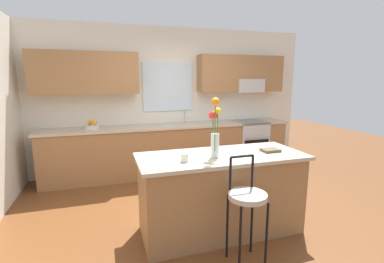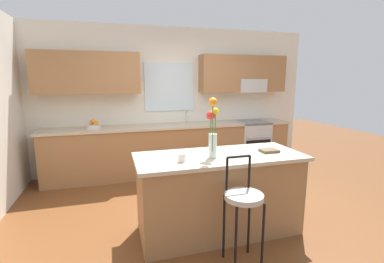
{
  "view_description": "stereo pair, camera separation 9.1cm",
  "coord_description": "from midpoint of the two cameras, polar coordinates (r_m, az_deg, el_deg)",
  "views": [
    {
      "loc": [
        -1.18,
        -3.23,
        1.75
      ],
      "look_at": [
        0.02,
        0.55,
        1.0
      ],
      "focal_mm": 26.04,
      "sensor_mm": 36.0,
      "label": 1
    },
    {
      "loc": [
        -1.09,
        -3.26,
        1.75
      ],
      "look_at": [
        0.02,
        0.55,
        1.0
      ],
      "focal_mm": 26.04,
      "sensor_mm": 36.0,
      "label": 2
    }
  ],
  "objects": [
    {
      "name": "fruit_bowl_oranges",
      "position": [
        5.02,
        -19.04,
        1.14
      ],
      "size": [
        0.24,
        0.24,
        0.16
      ],
      "color": "silver",
      "rests_on": "counter_run"
    },
    {
      "name": "ground_plane",
      "position": [
        3.86,
        2.75,
        -16.29
      ],
      "size": [
        14.0,
        14.0,
        0.0
      ],
      "primitive_type": "plane",
      "color": "brown"
    },
    {
      "name": "flower_vase",
      "position": [
        2.94,
        5.12,
        0.53
      ],
      "size": [
        0.13,
        0.15,
        0.65
      ],
      "color": "silver",
      "rests_on": "kitchen_island"
    },
    {
      "name": "kitchen_island",
      "position": [
        3.28,
        6.37,
        -12.51
      ],
      "size": [
        1.87,
        0.78,
        0.92
      ],
      "color": "#996B42",
      "rests_on": "ground"
    },
    {
      "name": "mug_ceramic",
      "position": [
        2.84,
        -1.18,
        -5.34
      ],
      "size": [
        0.08,
        0.08,
        0.09
      ],
      "primitive_type": "cylinder",
      "color": "silver",
      "rests_on": "kitchen_island"
    },
    {
      "name": "counter_run",
      "position": [
        5.24,
        -3.25,
        -3.51
      ],
      "size": [
        4.56,
        0.64,
        0.92
      ],
      "color": "#996B42",
      "rests_on": "ground"
    },
    {
      "name": "bar_stool_near",
      "position": [
        2.71,
        11.47,
        -13.84
      ],
      "size": [
        0.36,
        0.36,
        1.04
      ],
      "color": "black",
      "rests_on": "ground"
    },
    {
      "name": "oven_range",
      "position": [
        5.77,
        12.41,
        -2.46
      ],
      "size": [
        0.6,
        0.64,
        0.92
      ],
      "color": "#B7BABC",
      "rests_on": "ground"
    },
    {
      "name": "back_wall_assembly",
      "position": [
        5.36,
        -3.77,
        8.11
      ],
      "size": [
        5.6,
        0.5,
        2.7
      ],
      "color": "silver",
      "rests_on": "ground"
    },
    {
      "name": "cookbook",
      "position": [
        3.36,
        16.29,
        -3.79
      ],
      "size": [
        0.2,
        0.15,
        0.03
      ],
      "primitive_type": "cube",
      "color": "brown",
      "rests_on": "kitchen_island"
    },
    {
      "name": "sink_faucet",
      "position": [
        5.33,
        -0.67,
        3.28
      ],
      "size": [
        0.02,
        0.13,
        0.23
      ],
      "color": "#B7BABC",
      "rests_on": "counter_run"
    }
  ]
}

